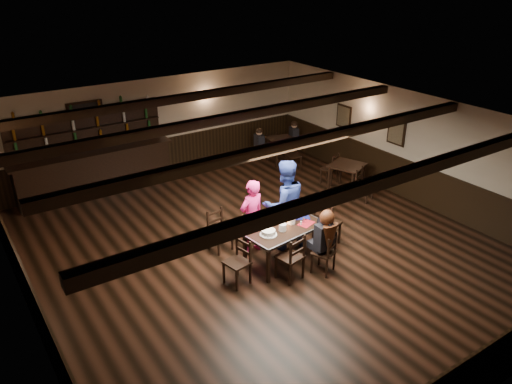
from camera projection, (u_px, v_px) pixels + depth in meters
ground at (261, 248)px, 10.51m from camera, size 10.00×10.00×0.00m
room_shell at (260, 171)px, 9.81m from camera, size 9.02×10.02×2.71m
dining_table at (285, 232)px, 9.77m from camera, size 1.69×0.98×0.75m
chair_near_left at (293, 255)px, 9.23m from camera, size 0.51×0.49×0.94m
chair_near_right at (327, 250)px, 9.47m from camera, size 0.51×0.50×0.85m
chair_end_left at (240, 257)px, 9.19m from camera, size 0.47×0.48×0.90m
chair_end_right at (325, 221)px, 10.35m from camera, size 0.56×0.58×1.01m
chair_far_pushed at (218, 226)px, 10.29m from camera, size 0.46×0.44×0.88m
woman_pink at (252, 217)px, 10.06m from camera, size 0.63×0.45×1.60m
man_blue at (284, 204)px, 10.20m from camera, size 1.06×0.90×1.93m
seated_person at (326, 233)px, 9.34m from camera, size 0.37×0.56×0.90m
cake at (268, 233)px, 9.48m from camera, size 0.34×0.34×0.10m
plate_stack_a at (283, 227)px, 9.62m from camera, size 0.15×0.15×0.14m
plate_stack_b at (291, 218)px, 9.88m from camera, size 0.18×0.18×0.21m
tea_light at (284, 225)px, 9.79m from camera, size 0.06×0.06×0.06m
salt_shaker at (301, 223)px, 9.83m from camera, size 0.03×0.03×0.08m
pepper_shaker at (304, 220)px, 9.93m from camera, size 0.04×0.04×0.10m
drink_glass at (293, 218)px, 9.99m from camera, size 0.07×0.07×0.11m
menu_red at (306, 223)px, 9.90m from camera, size 0.38×0.32×0.00m
menu_blue at (302, 217)px, 10.15m from camera, size 0.38×0.34×0.00m
bar_counter at (94, 166)px, 12.76m from camera, size 4.07×0.70×2.20m
back_table_a at (347, 168)px, 12.84m from camera, size 1.03×1.03×0.75m
back_table_b at (281, 142)px, 14.72m from camera, size 0.86×0.86×0.75m
bg_patron_left at (259, 140)px, 14.41m from camera, size 0.25×0.36×0.69m
bg_patron_right at (294, 132)px, 15.04m from camera, size 0.30×0.38×0.69m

